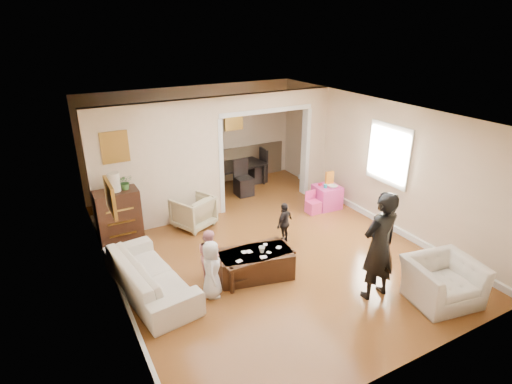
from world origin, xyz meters
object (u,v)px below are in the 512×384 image
armchair_back (193,212)px  child_kneel_a (212,269)px  coffee_table (255,264)px  dining_table (233,176)px  adult_person (379,246)px  armchair_front (442,281)px  table_lamp (114,182)px  coffee_cup (262,250)px  child_toddler (284,223)px  child_kneel_b (209,255)px  sofa (150,275)px  cyan_cup (325,186)px  dresser (119,218)px  play_table (327,197)px

armchair_back → child_kneel_a: child_kneel_a is taller
coffee_table → dining_table: dining_table is taller
dining_table → adult_person: 5.29m
armchair_back → dining_table: bearing=-160.3°
coffee_table → armchair_front: bearing=-41.1°
table_lamp → coffee_cup: bearing=-50.7°
child_kneel_a → child_toddler: child_kneel_a is taller
child_kneel_b → armchair_front: bearing=-134.2°
sofa → armchair_back: armchair_back is taller
table_lamp → child_toddler: size_ratio=0.43×
cyan_cup → child_kneel_b: child_kneel_b is taller
dresser → play_table: bearing=-7.0°
armchair_back → armchair_front: size_ratio=0.73×
table_lamp → coffee_table: (1.76, -2.23, -1.06)m
child_kneel_a → table_lamp: bearing=44.3°
dresser → child_toddler: (2.81, -1.48, -0.13)m
child_kneel_b → coffee_table: bearing=-119.9°
sofa → child_kneel_b: bearing=-104.5°
table_lamp → child_kneel_b: table_lamp is taller
coffee_cup → play_table: bearing=32.6°
child_kneel_a → adult_person: bearing=-95.1°
sofa → play_table: bearing=-82.2°
play_table → adult_person: 3.40m
coffee_cup → play_table: coffee_cup is taller
armchair_front → play_table: bearing=91.3°
sofa → armchair_front: size_ratio=2.05×
child_kneel_a → child_toddler: (1.90, 0.90, -0.06)m
coffee_table → coffee_cup: coffee_cup is taller
adult_person → play_table: bearing=-115.8°
armchair_front → coffee_table: bearing=149.1°
coffee_table → play_table: bearing=30.9°
play_table → child_kneel_b: size_ratio=0.61×
cyan_cup → child_kneel_b: size_ratio=0.09×
coffee_cup → child_kneel_b: child_kneel_b is taller
armchair_back → dresser: dresser is taller
dresser → coffee_table: 2.86m
dresser → play_table: 4.60m
armchair_back → coffee_cup: (0.37, -2.28, 0.17)m
coffee_cup → armchair_back: bearing=99.2°
coffee_cup → dresser: bearing=129.3°
child_kneel_a → coffee_cup: bearing=-60.7°
armchair_back → dresser: (-1.49, -0.00, 0.21)m
dining_table → child_kneel_b: bearing=-127.4°
play_table → child_toddler: 1.98m
dresser → coffee_table: dresser is taller
adult_person → child_kneel_b: 2.71m
child_kneel_a → child_kneel_b: size_ratio=1.06×
adult_person → child_toddler: adult_person is taller
table_lamp → dining_table: (3.20, 1.66, -0.99)m
sofa → coffee_cup: bearing=-112.5°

